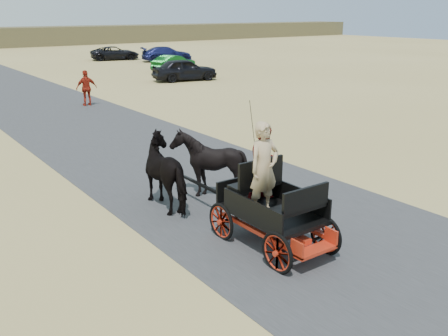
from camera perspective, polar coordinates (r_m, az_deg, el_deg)
ground at (r=11.54m, az=5.77°, el=-5.27°), size 140.00×140.00×0.00m
road at (r=11.54m, az=5.77°, el=-5.25°), size 6.00×140.00×0.01m
carriage at (r=9.95m, az=5.48°, el=-6.87°), size 1.30×2.40×0.72m
horse_left at (r=11.76m, az=-6.20°, el=-0.45°), size 0.91×2.01×1.70m
horse_right at (r=12.31m, az=-1.77°, el=0.49°), size 1.37×1.54×1.70m
driver_man at (r=9.41m, az=4.58°, el=-0.08°), size 0.66×0.43×1.80m
passenger_woman at (r=10.15m, az=4.70°, el=0.58°), size 0.77×0.60×1.58m
pedestrian at (r=25.43m, az=-15.43°, el=8.80°), size 1.04×0.49×1.73m
car_a at (r=33.76m, az=-4.52°, el=11.15°), size 4.51×2.50×1.45m
car_b at (r=39.07m, az=-5.78°, el=11.82°), size 3.97×2.34×1.23m
car_c at (r=47.06m, az=-6.56°, el=12.82°), size 4.93×3.15×1.33m
car_d at (r=49.31m, az=-12.35°, el=12.70°), size 4.86×3.08×1.25m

